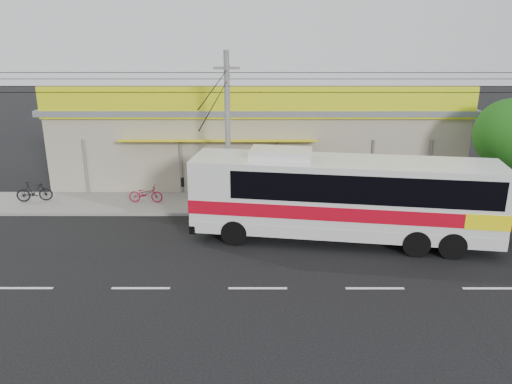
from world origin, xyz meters
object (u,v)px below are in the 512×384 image
at_px(motorbike_red, 146,194).
at_px(coach_bus, 348,194).
at_px(motorbike_dark, 34,191).
at_px(utility_pole, 227,82).

bearing_deg(motorbike_red, coach_bus, -113.42).
height_order(motorbike_red, motorbike_dark, motorbike_dark).
height_order(motorbike_dark, utility_pole, utility_pole).
distance_m(coach_bus, motorbike_dark, 15.61).
distance_m(motorbike_dark, utility_pole, 11.46).
relative_size(coach_bus, utility_pole, 0.37).
xyz_separation_m(motorbike_dark, utility_pole, (9.87, -1.69, 5.58)).
xyz_separation_m(coach_bus, utility_pole, (-5.02, 2.80, 4.22)).
height_order(coach_bus, utility_pole, utility_pole).
xyz_separation_m(coach_bus, motorbike_red, (-9.26, 4.34, -1.44)).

